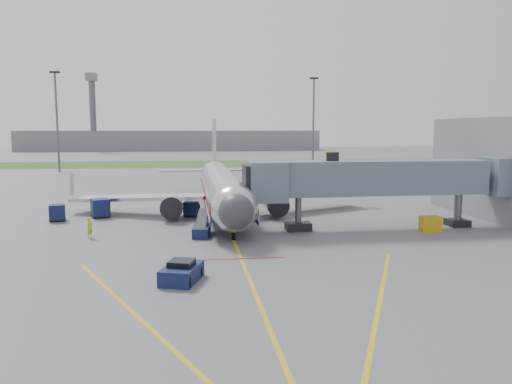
{
  "coord_description": "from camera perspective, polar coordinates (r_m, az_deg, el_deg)",
  "views": [
    {
      "loc": [
        -3.48,
        -37.34,
        8.94
      ],
      "look_at": [
        2.54,
        7.11,
        3.2
      ],
      "focal_mm": 35.0,
      "sensor_mm": 36.0,
      "label": 1
    }
  ],
  "objects": [
    {
      "name": "pushback_tug",
      "position": [
        29.99,
        -8.5,
        -9.07
      ],
      "size": [
        2.74,
        3.5,
        1.28
      ],
      "color": "#0D1439",
      "rests_on": "ground"
    },
    {
      "name": "baggage_cart_b",
      "position": [
        52.08,
        -21.77,
        -2.2
      ],
      "size": [
        1.77,
        1.77,
        1.61
      ],
      "color": "#0D1439",
      "rests_on": "ground"
    },
    {
      "name": "control_tower",
      "position": [
        205.78,
        -18.17,
        9.27
      ],
      "size": [
        4.0,
        4.0,
        30.0
      ],
      "color": "#595B60",
      "rests_on": "ground"
    },
    {
      "name": "ground_power_cart",
      "position": [
        46.15,
        19.29,
        -3.46
      ],
      "size": [
        1.76,
        1.25,
        1.34
      ],
      "color": "#C38E0B",
      "rests_on": "ground"
    },
    {
      "name": "airliner",
      "position": [
        53.08,
        -3.89,
        0.46
      ],
      "size": [
        32.1,
        35.67,
        10.25
      ],
      "color": "silver",
      "rests_on": "ground"
    },
    {
      "name": "distant_terminal",
      "position": [
        207.51,
        -9.56,
        5.83
      ],
      "size": [
        120.0,
        14.0,
        8.0
      ],
      "primitive_type": "cube",
      "color": "slate",
      "rests_on": "ground"
    },
    {
      "name": "light_mast_left",
      "position": [
        110.59,
        -21.79,
        7.73
      ],
      "size": [
        2.0,
        0.44,
        20.4
      ],
      "color": "#595B60",
      "rests_on": "ground"
    },
    {
      "name": "light_mast_right",
      "position": [
        115.91,
        6.58,
        8.16
      ],
      "size": [
        2.0,
        0.44,
        20.4
      ],
      "color": "#595B60",
      "rests_on": "ground"
    },
    {
      "name": "grass_strip",
      "position": [
        127.71,
        -6.14,
        3.24
      ],
      "size": [
        300.0,
        25.0,
        0.01
      ],
      "primitive_type": "cube",
      "color": "#2D4C1E",
      "rests_on": "ground"
    },
    {
      "name": "belt_loader",
      "position": [
        42.25,
        -6.23,
        -4.3
      ],
      "size": [
        1.68,
        4.07,
        1.94
      ],
      "color": "#0D1439",
      "rests_on": "ground"
    },
    {
      "name": "ground",
      "position": [
        38.56,
        -2.33,
        -6.12
      ],
      "size": [
        400.0,
        400.0,
        0.0
      ],
      "primitive_type": "plane",
      "color": "#565659",
      "rests_on": "ground"
    },
    {
      "name": "jet_bridge",
      "position": [
        45.61,
        13.33,
        1.47
      ],
      "size": [
        25.3,
        4.0,
        6.9
      ],
      "color": "slate",
      "rests_on": "ground"
    },
    {
      "name": "apron_markings",
      "position": [
        31.44,
        -1.05,
        -9.22
      ],
      "size": [
        21.52,
        50.0,
        0.01
      ],
      "color": "gold",
      "rests_on": "ground"
    },
    {
      "name": "baggage_cart_c",
      "position": [
        52.72,
        -17.35,
        -1.76
      ],
      "size": [
        2.22,
        2.22,
        1.87
      ],
      "color": "#0D1439",
      "rests_on": "ground"
    },
    {
      "name": "baggage_cart_a",
      "position": [
        51.51,
        -7.5,
        -1.92
      ],
      "size": [
        1.56,
        1.56,
        1.47
      ],
      "color": "#0D1439",
      "rests_on": "ground"
    },
    {
      "name": "ramp_worker",
      "position": [
        43.14,
        -18.46,
        -3.87
      ],
      "size": [
        0.65,
        0.75,
        1.74
      ],
      "primitive_type": "imported",
      "rotation": [
        0.0,
        0.0,
        1.12
      ],
      "color": "#9AE11A",
      "rests_on": "ground"
    }
  ]
}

